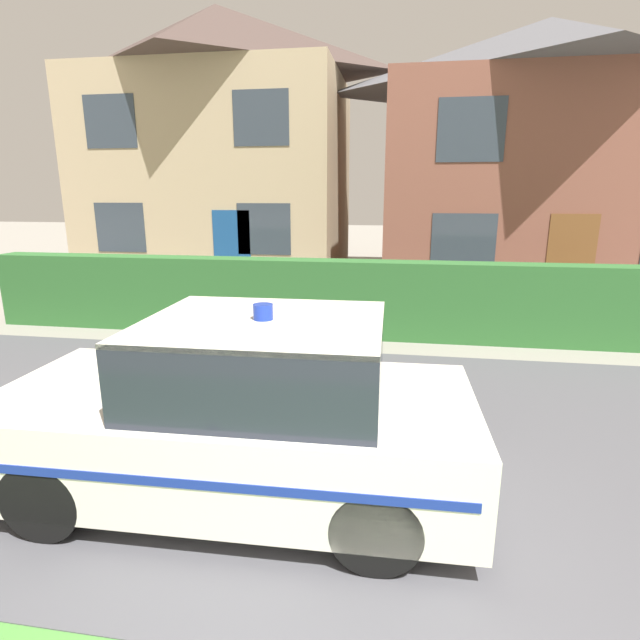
# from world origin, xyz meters

# --- Properties ---
(road_strip) EXTENTS (28.00, 5.59, 0.01)m
(road_strip) POSITION_xyz_m (0.00, 4.10, 0.01)
(road_strip) COLOR #4C4C51
(road_strip) RESTS_ON ground
(garden_hedge) EXTENTS (12.70, 0.53, 1.38)m
(garden_hedge) POSITION_xyz_m (-1.36, 7.88, 0.69)
(garden_hedge) COLOR #2D662D
(garden_hedge) RESTS_ON ground
(police_car) EXTENTS (3.98, 1.88, 1.67)m
(police_car) POSITION_xyz_m (-1.28, 2.88, 0.74)
(police_car) COLOR black
(police_car) RESTS_ON road_strip
(house_left) EXTENTS (7.60, 5.57, 7.73)m
(house_left) POSITION_xyz_m (-5.49, 14.39, 3.94)
(house_left) COLOR tan
(house_left) RESTS_ON ground
(house_right) EXTENTS (8.31, 6.93, 6.84)m
(house_right) POSITION_xyz_m (3.52, 13.99, 3.48)
(house_right) COLOR brown
(house_right) RESTS_ON ground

